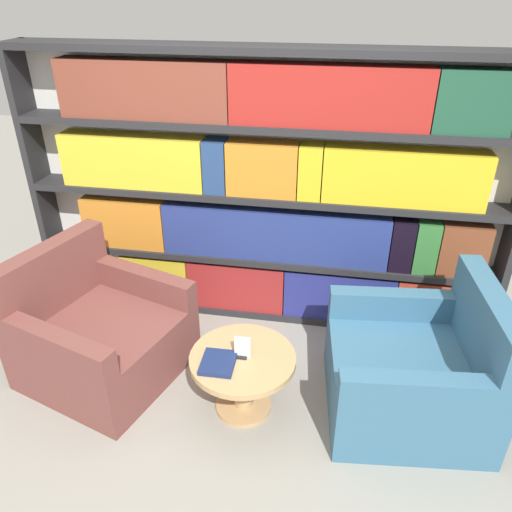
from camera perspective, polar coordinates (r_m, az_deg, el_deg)
The scene contains 7 objects.
ground_plane at distance 3.23m, azimuth -3.55°, elevation -19.91°, with size 14.00×14.00×0.00m, color gray.
bookshelf at distance 3.72m, azimuth 1.73°, elevation 6.73°, with size 3.59×0.30×2.06m.
armchair_left at distance 3.63m, azimuth -17.52°, elevation -8.56°, with size 1.18×1.17×0.89m.
armchair_right at distance 3.33m, azimuth 17.63°, elevation -12.57°, with size 1.03×1.02×0.89m.
coffee_table at distance 3.18m, azimuth -1.51°, elevation -13.04°, with size 0.66×0.66×0.42m.
table_sign at distance 3.06m, azimuth -1.56°, elevation -10.53°, with size 0.10×0.06×0.15m.
stray_book at distance 3.05m, azimuth -4.35°, elevation -12.07°, with size 0.20×0.23×0.03m.
Camera 1 is at (0.55, -2.03, 2.45)m, focal length 35.00 mm.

